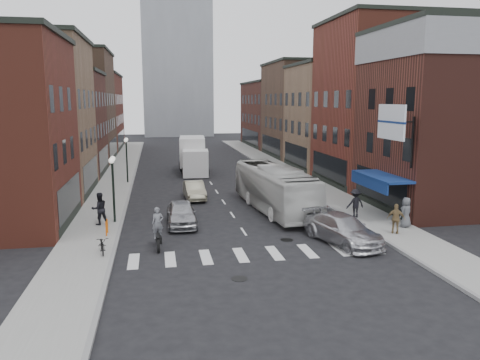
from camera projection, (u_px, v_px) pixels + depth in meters
name	position (u px, v px, depth m)	size (l,w,h in m)	color
ground	(247.00, 237.00, 25.81)	(160.00, 160.00, 0.00)	black
sidewalk_left	(119.00, 176.00, 45.65)	(3.00, 74.00, 0.15)	gray
sidewalk_right	(287.00, 172.00, 48.62)	(3.00, 74.00, 0.15)	gray
curb_left	(134.00, 177.00, 45.93)	(0.20, 74.00, 0.16)	gray
curb_right	(273.00, 173.00, 48.37)	(0.20, 74.00, 0.16)	gray
crosswalk_stripes	(259.00, 254.00, 22.90)	(12.00, 2.20, 0.01)	silver
bldg_left_mid_a	(20.00, 117.00, 35.72)	(10.30, 10.20, 12.30)	#8B694D
bldg_left_mid_b	(49.00, 124.00, 45.59)	(10.30, 10.20, 10.30)	#4A211A
bldg_left_far_a	(69.00, 107.00, 56.01)	(10.30, 12.20, 13.30)	#513828
bldg_left_far_b	(86.00, 112.00, 69.75)	(10.30, 16.20, 11.30)	maroon
bldg_right_corner	(451.00, 119.00, 31.76)	(10.30, 9.20, 12.30)	#4A211A
bldg_right_mid_a	(385.00, 103.00, 40.80)	(10.30, 10.20, 14.30)	maroon
bldg_right_mid_b	(340.00, 117.00, 50.75)	(10.30, 10.20, 11.30)	#8B694D
bldg_right_far_a	(308.00, 110.00, 61.34)	(10.30, 12.20, 12.30)	#513828
bldg_right_far_b	(280.00, 114.00, 75.08)	(10.30, 16.20, 10.30)	#4A211A
awning_blue	(379.00, 178.00, 29.35)	(1.80, 5.00, 0.78)	navy
billboard_sign	(393.00, 123.00, 26.76)	(1.52, 3.00, 3.70)	black
distant_tower	(175.00, 14.00, 97.22)	(14.00, 14.00, 50.00)	#9399A0
streetlamp_near	(113.00, 177.00, 27.90)	(0.32, 1.22, 4.11)	black
streetlamp_far	(126.00, 152.00, 41.48)	(0.32, 1.22, 4.11)	black
bike_rack	(107.00, 227.00, 25.65)	(0.08, 0.68, 0.80)	#D8590C
box_truck	(193.00, 156.00, 48.02)	(2.92, 8.43, 3.60)	silver
motorcycle_rider	(158.00, 229.00, 23.62)	(0.62, 2.10, 2.14)	black
transit_bus	(274.00, 188.00, 31.70)	(2.57, 10.98, 3.06)	silver
sedan_left_near	(181.00, 213.00, 28.00)	(1.74, 4.32, 1.47)	#A4A5A9
sedan_left_far	(194.00, 190.00, 35.49)	(1.41, 4.05, 1.34)	#ABA78B
curb_car	(343.00, 229.00, 24.54)	(2.09, 5.14, 1.49)	silver
parked_bicycle	(102.00, 244.00, 22.56)	(0.55, 1.58, 0.83)	black
ped_left_solo	(99.00, 209.00, 27.60)	(0.94, 0.54, 1.93)	black
ped_right_a	(355.00, 203.00, 29.30)	(1.17, 0.58, 1.81)	black
ped_right_b	(396.00, 219.00, 25.74)	(0.98, 0.49, 1.68)	olive
ped_right_c	(406.00, 212.00, 27.05)	(0.86, 0.56, 1.76)	#55585D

